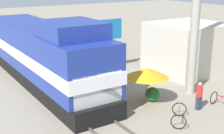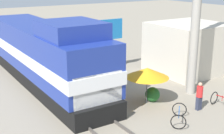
% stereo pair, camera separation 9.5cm
% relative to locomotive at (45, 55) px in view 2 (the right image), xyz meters
% --- Properties ---
extents(ground_plane, '(120.00, 120.00, 0.00)m').
position_rel_locomotive_xyz_m(ground_plane, '(0.00, -5.02, -2.06)').
color(ground_plane, gray).
extents(rail_near, '(0.08, 34.65, 0.15)m').
position_rel_locomotive_xyz_m(rail_near, '(-0.72, -5.02, -1.99)').
color(rail_near, '#4C4742').
rests_on(rail_near, ground_plane).
extents(rail_far, '(0.08, 34.65, 0.15)m').
position_rel_locomotive_xyz_m(rail_far, '(0.72, -5.02, -1.99)').
color(rail_far, '#4C4742').
rests_on(rail_far, ground_plane).
extents(locomotive, '(3.20, 15.48, 4.74)m').
position_rel_locomotive_xyz_m(locomotive, '(0.00, 0.00, 0.00)').
color(locomotive, black).
rests_on(locomotive, ground_plane).
extents(utility_pole, '(1.80, 0.53, 9.85)m').
position_rel_locomotive_xyz_m(utility_pole, '(6.95, -6.38, 2.90)').
color(utility_pole, '#9E998E').
rests_on(utility_pole, ground_plane).
extents(vendor_umbrella, '(2.44, 2.44, 2.11)m').
position_rel_locomotive_xyz_m(vendor_umbrella, '(3.64, -6.17, -0.23)').
color(vendor_umbrella, '#4C4C4C').
rests_on(vendor_umbrella, ground_plane).
extents(billboard_sign, '(1.93, 0.12, 3.94)m').
position_rel_locomotive_xyz_m(billboard_sign, '(5.49, 0.49, 0.86)').
color(billboard_sign, '#595959').
rests_on(billboard_sign, ground_plane).
extents(shrub_cluster, '(0.85, 0.85, 0.85)m').
position_rel_locomotive_xyz_m(shrub_cluster, '(4.09, -6.14, -1.64)').
color(shrub_cluster, '#236028').
rests_on(shrub_cluster, ground_plane).
extents(person_bystander, '(0.34, 0.34, 1.57)m').
position_rel_locomotive_xyz_m(person_bystander, '(5.44, -8.42, -1.22)').
color(person_bystander, '#2D3347').
rests_on(person_bystander, ground_plane).
extents(bicycle_spare, '(1.64, 1.61, 0.75)m').
position_rel_locomotive_xyz_m(bicycle_spare, '(3.43, -8.97, -1.68)').
color(bicycle_spare, black).
rests_on(bicycle_spare, ground_plane).
extents(building_block_distant, '(5.05, 4.81, 3.69)m').
position_rel_locomotive_xyz_m(building_block_distant, '(10.17, -2.86, -0.22)').
color(building_block_distant, beige).
rests_on(building_block_distant, ground_plane).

